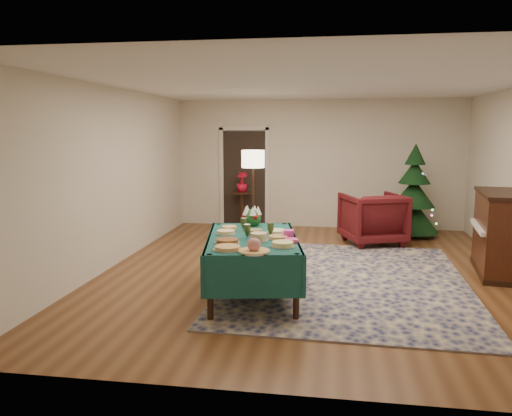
# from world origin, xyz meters

# --- Properties ---
(room_shell) EXTENTS (7.00, 7.00, 7.00)m
(room_shell) POSITION_xyz_m (0.00, 0.00, 1.35)
(room_shell) COLOR #593319
(room_shell) RESTS_ON ground
(doorway) EXTENTS (1.08, 0.04, 2.16)m
(doorway) POSITION_xyz_m (-1.60, 3.48, 1.10)
(doorway) COLOR black
(doorway) RESTS_ON ground
(rug) EXTENTS (3.34, 4.31, 0.02)m
(rug) POSITION_xyz_m (0.51, -0.37, 0.01)
(rug) COLOR #131847
(rug) RESTS_ON ground
(buffet_table) EXTENTS (1.43, 2.08, 0.75)m
(buffet_table) POSITION_xyz_m (-0.68, -1.15, 0.60)
(buffet_table) COLOR black
(buffet_table) RESTS_ON ground
(platter_0) EXTENTS (0.33, 0.33, 0.05)m
(platter_0) POSITION_xyz_m (-0.84, -1.87, 0.77)
(platter_0) COLOR silver
(platter_0) RESTS_ON buffet_table
(platter_1) EXTENTS (0.36, 0.36, 0.16)m
(platter_1) POSITION_xyz_m (-0.54, -1.93, 0.81)
(platter_1) COLOR silver
(platter_1) RESTS_ON buffet_table
(platter_2) EXTENTS (0.29, 0.29, 0.06)m
(platter_2) POSITION_xyz_m (-0.26, -1.63, 0.78)
(platter_2) COLOR silver
(platter_2) RESTS_ON buffet_table
(platter_3) EXTENTS (0.30, 0.30, 0.05)m
(platter_3) POSITION_xyz_m (-0.92, -1.55, 0.77)
(platter_3) COLOR silver
(platter_3) RESTS_ON buffet_table
(platter_4) EXTENTS (0.23, 0.23, 0.10)m
(platter_4) POSITION_xyz_m (-0.57, -1.38, 0.79)
(platter_4) COLOR silver
(platter_4) RESTS_ON buffet_table
(platter_5) EXTENTS (0.27, 0.27, 0.04)m
(platter_5) POSITION_xyz_m (-0.35, -1.23, 0.77)
(platter_5) COLOR silver
(platter_5) RESTS_ON buffet_table
(platter_6) EXTENTS (0.27, 0.27, 0.05)m
(platter_6) POSITION_xyz_m (-1.04, -1.05, 0.77)
(platter_6) COLOR silver
(platter_6) RESTS_ON buffet_table
(platter_7) EXTENTS (0.23, 0.23, 0.07)m
(platter_7) POSITION_xyz_m (-0.67, -1.04, 0.78)
(platter_7) COLOR silver
(platter_7) RESTS_ON buffet_table
(platter_8) EXTENTS (0.28, 0.28, 0.04)m
(platter_8) POSITION_xyz_m (-0.41, -0.87, 0.77)
(platter_8) COLOR silver
(platter_8) RESTS_ON buffet_table
(platter_9) EXTENTS (0.23, 0.23, 0.04)m
(platter_9) POSITION_xyz_m (-1.06, -0.72, 0.77)
(platter_9) COLOR silver
(platter_9) RESTS_ON buffet_table
(goblet_0) EXTENTS (0.08, 0.08, 0.17)m
(goblet_0) POSITION_xyz_m (-0.85, -0.81, 0.84)
(goblet_0) COLOR #2D471E
(goblet_0) RESTS_ON buffet_table
(goblet_1) EXTENTS (0.08, 0.08, 0.17)m
(goblet_1) POSITION_xyz_m (-0.46, -1.10, 0.84)
(goblet_1) COLOR #2D471E
(goblet_1) RESTS_ON buffet_table
(goblet_2) EXTENTS (0.08, 0.08, 0.17)m
(goblet_2) POSITION_xyz_m (-0.73, -1.24, 0.84)
(goblet_2) COLOR #2D471E
(goblet_2) RESTS_ON buffet_table
(napkin_stack) EXTENTS (0.17, 0.17, 0.04)m
(napkin_stack) POSITION_xyz_m (-0.18, -1.37, 0.77)
(napkin_stack) COLOR #F04289
(napkin_stack) RESTS_ON buffet_table
(gift_box) EXTENTS (0.14, 0.14, 0.10)m
(gift_box) POSITION_xyz_m (-0.23, -1.14, 0.80)
(gift_box) COLOR #F042C0
(gift_box) RESTS_ON buffet_table
(centerpiece) EXTENTS (0.27, 0.27, 0.31)m
(centerpiece) POSITION_xyz_m (-0.81, -0.42, 0.88)
(centerpiece) COLOR #1E4C1E
(centerpiece) RESTS_ON buffet_table
(armchair) EXTENTS (1.26, 1.22, 1.03)m
(armchair) POSITION_xyz_m (1.03, 2.02, 0.51)
(armchair) COLOR #501115
(armchair) RESTS_ON ground
(floor_lamp) EXTENTS (0.41, 0.41, 1.70)m
(floor_lamp) POSITION_xyz_m (-1.13, 1.71, 1.45)
(floor_lamp) COLOR #A57F3F
(floor_lamp) RESTS_ON ground
(side_table) EXTENTS (0.43, 0.43, 0.77)m
(side_table) POSITION_xyz_m (-1.60, 3.20, 0.37)
(side_table) COLOR black
(side_table) RESTS_ON ground
(potted_plant) EXTENTS (0.24, 0.42, 0.24)m
(potted_plant) POSITION_xyz_m (-1.60, 3.20, 0.88)
(potted_plant) COLOR red
(potted_plant) RESTS_ON side_table
(christmas_tree) EXTENTS (1.30, 1.30, 1.81)m
(christmas_tree) POSITION_xyz_m (1.86, 2.82, 0.81)
(christmas_tree) COLOR black
(christmas_tree) RESTS_ON ground
(piano) EXTENTS (0.82, 1.45, 1.19)m
(piano) POSITION_xyz_m (2.69, 0.31, 0.58)
(piano) COLOR black
(piano) RESTS_ON ground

